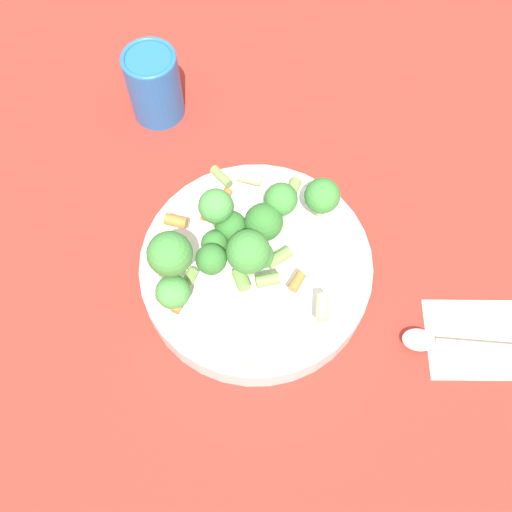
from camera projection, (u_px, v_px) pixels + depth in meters
name	position (u px, v px, depth m)	size (l,w,h in m)	color
ground_plane	(256.00, 276.00, 0.70)	(3.00, 3.00, 0.00)	#B72D23
bowl	(256.00, 268.00, 0.68)	(0.26, 0.26, 0.04)	white
pasta_salad	(236.00, 237.00, 0.62)	(0.21, 0.21, 0.09)	#8CB766
cup	(154.00, 84.00, 0.76)	(0.07, 0.07, 0.10)	#2366B2
napkin	(490.00, 339.00, 0.66)	(0.15, 0.17, 0.01)	beige
spoon	(447.00, 342.00, 0.65)	(0.07, 0.15, 0.01)	silver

